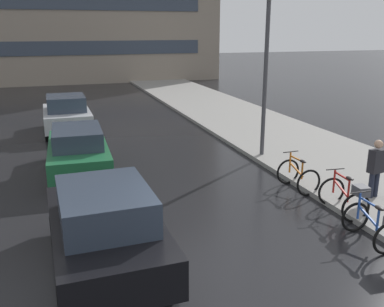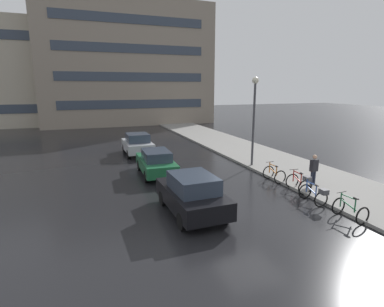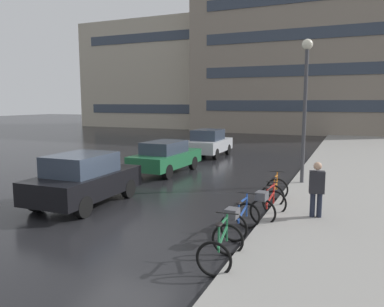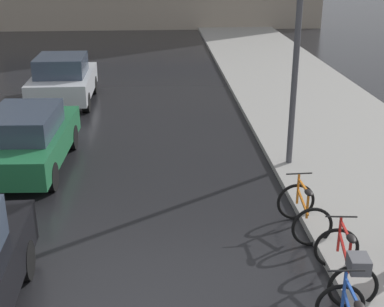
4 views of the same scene
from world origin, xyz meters
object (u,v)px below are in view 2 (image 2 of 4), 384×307
Objects in this scene: car_silver at (138,144)px; streetlamp at (254,109)px; bicycle_third at (300,182)px; bicycle_nearest at (350,210)px; bicycle_farthest at (274,174)px; pedestrian at (314,169)px; car_green at (156,162)px; bicycle_second at (315,194)px; car_black at (192,194)px.

streetlamp reaches higher than car_silver.
bicycle_third is 5.97m from streetlamp.
streetlamp is at bearing 86.00° from bicycle_nearest.
bicycle_farthest is 10.94m from car_silver.
bicycle_farthest is at bearing 94.67° from bicycle_third.
bicycle_farthest is at bearing 135.02° from pedestrian.
bicycle_farthest is at bearing -30.88° from car_green.
car_green is at bearing 145.93° from pedestrian.
bicycle_farthest is at bearing -57.84° from car_silver.
bicycle_third reaches higher than bicycle_second.
car_black reaches higher than bicycle_nearest.
bicycle_farthest is 2.04m from pedestrian.
bicycle_third is at bearing -157.14° from pedestrian.
pedestrian is at bearing -55.89° from car_silver.
pedestrian is (1.62, 1.98, 0.47)m from bicycle_second.
pedestrian reaches higher than bicycle_second.
streetlamp is at bearing 42.25° from car_black.
bicycle_nearest is at bearing -68.28° from car_silver.
streetlamp reaches higher than bicycle_nearest.
streetlamp reaches higher than pedestrian.
pedestrian is (7.21, -10.64, 0.13)m from car_silver.
bicycle_farthest is 6.19m from car_black.
car_green is at bearing 137.82° from bicycle_third.
car_black is 11.73m from car_silver.
bicycle_nearest is at bearing -91.12° from bicycle_farthest.
bicycle_nearest is at bearing -94.00° from streetlamp.
bicycle_second is at bearing -9.33° from car_black.
car_silver is at bearing 90.66° from car_green.
car_black is at bearing -89.15° from car_green.
car_black is 2.39× the size of pedestrian.
car_silver is at bearing 111.72° from bicycle_nearest.
bicycle_second is at bearing -104.91° from bicycle_third.
bicycle_second is at bearing -66.13° from car_silver.
car_green is (-5.52, 6.81, 0.29)m from bicycle_second.
streetlamp is at bearing -44.39° from car_silver.
bicycle_second is 2.60m from pedestrian.
bicycle_farthest is (0.10, 5.10, 0.01)m from bicycle_nearest.
car_silver is 2.24× the size of pedestrian.
bicycle_second is at bearing 94.35° from bicycle_nearest.
bicycle_farthest is (-0.16, 1.91, -0.10)m from bicycle_third.
pedestrian is at bearing 8.75° from car_black.
bicycle_nearest is 8.87m from streetlamp.
bicycle_second is 0.97× the size of bicycle_third.
bicycle_second is (-0.13, 1.73, 0.07)m from bicycle_nearest.
bicycle_second is at bearing -129.40° from pedestrian.
car_green is (-0.09, 5.92, -0.07)m from car_black.
bicycle_nearest is 1.07× the size of bicycle_farthest.
bicycle_farthest is at bearing 23.64° from car_black.
pedestrian is at bearing 68.07° from bicycle_nearest.
streetlamp is at bearing 83.78° from bicycle_second.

